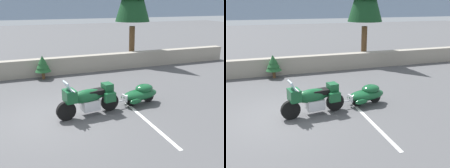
# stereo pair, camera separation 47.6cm
# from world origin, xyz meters

# --- Properties ---
(ground_plane) EXTENTS (80.00, 80.00, 0.00)m
(ground_plane) POSITION_xyz_m (0.00, 0.00, 0.00)
(ground_plane) COLOR #4C4C4F
(stone_guard_wall) EXTENTS (24.00, 0.56, 0.93)m
(stone_guard_wall) POSITION_xyz_m (0.20, 5.58, 0.46)
(stone_guard_wall) COLOR gray
(stone_guard_wall) RESTS_ON ground
(touring_motorcycle) EXTENTS (2.30, 0.95, 1.33)m
(touring_motorcycle) POSITION_xyz_m (1.08, -0.24, 0.62)
(touring_motorcycle) COLOR black
(touring_motorcycle) RESTS_ON ground
(car_shaped_trailer) EXTENTS (2.23, 0.94, 0.76)m
(car_shaped_trailer) POSITION_xyz_m (3.24, 0.09, 0.41)
(car_shaped_trailer) COLOR black
(car_shaped_trailer) RESTS_ON ground
(pine_sapling_farther) EXTENTS (0.81, 0.81, 1.21)m
(pine_sapling_farther) POSITION_xyz_m (0.13, 4.92, 0.76)
(pine_sapling_farther) COLOR brown
(pine_sapling_farther) RESTS_ON ground
(parking_stripe_marker) EXTENTS (0.12, 3.60, 0.01)m
(parking_stripe_marker) POSITION_xyz_m (2.75, -1.50, 0.00)
(parking_stripe_marker) COLOR silver
(parking_stripe_marker) RESTS_ON ground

